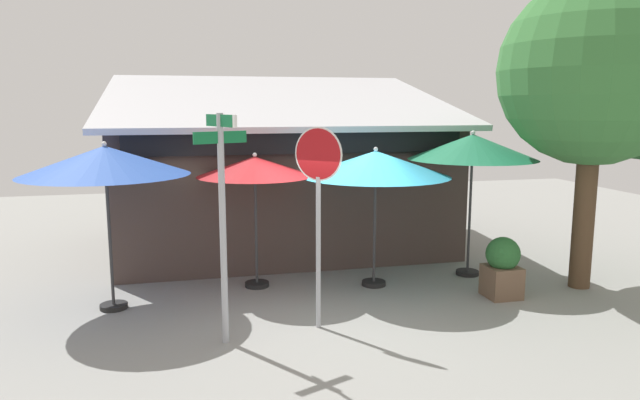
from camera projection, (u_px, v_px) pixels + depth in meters
ground_plane at (342, 310)px, 9.52m from camera, size 28.00×28.00×0.10m
cafe_building at (279, 179)px, 13.55m from camera, size 7.63×5.50×4.04m
street_sign_post at (222, 208)px, 7.80m from camera, size 0.72×0.78×3.18m
stop_sign at (318, 190)px, 8.33m from camera, size 0.57×0.55×2.99m
patio_umbrella_royal_blue_left at (105, 161)px, 9.06m from camera, size 2.62×2.62×2.73m
patio_umbrella_crimson_center at (255, 168)px, 10.25m from camera, size 2.07×2.07×2.46m
patio_umbrella_teal_right at (376, 164)px, 10.31m from camera, size 2.68×2.68×2.55m
patio_umbrella_forest_green_far_right at (473, 148)px, 10.94m from camera, size 2.44×2.44×2.81m
shade_tree at (612, 77)px, 9.93m from camera, size 3.75×3.28×5.51m
sidewalk_planter at (502, 267)px, 9.95m from camera, size 0.58×0.58×1.06m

